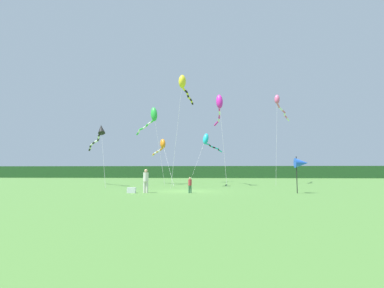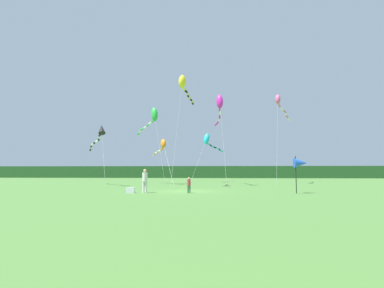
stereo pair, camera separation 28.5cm
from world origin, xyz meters
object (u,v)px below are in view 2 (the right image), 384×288
object	(u,v)px
kite_orange	(162,145)
kite_magenta	(220,105)
kite_green	(153,117)
cooler_box	(131,190)
person_child	(189,184)
person_adult	(145,180)
kite_yellow	(183,84)
kite_black	(99,134)
banner_flag_pole	(301,163)
kite_cyan	(208,140)
kite_rainbow	(280,104)

from	to	relation	value
kite_orange	kite_magenta	bearing A→B (deg)	-21.61
kite_green	cooler_box	bearing A→B (deg)	-84.16
person_child	kite_green	bearing A→B (deg)	112.37
person_adult	person_child	size ratio (longest dim) A/B	1.52
kite_green	kite_yellow	world-z (taller)	kite_yellow
kite_black	banner_flag_pole	bearing A→B (deg)	-26.63
kite_cyan	kite_orange	world-z (taller)	kite_cyan
person_adult	kite_yellow	xyz separation A→B (m)	(1.88, 8.06, 9.33)
kite_black	kite_green	bearing A→B (deg)	39.51
person_child	kite_green	world-z (taller)	kite_green
kite_magenta	person_adult	bearing A→B (deg)	-117.08
person_child	kite_cyan	size ratio (longest dim) A/B	0.14
kite_yellow	cooler_box	bearing A→B (deg)	-109.19
cooler_box	person_adult	bearing A→B (deg)	9.58
person_child	kite_rainbow	distance (m)	21.28
person_child	banner_flag_pole	distance (m)	7.98
kite_cyan	kite_yellow	size ratio (longest dim) A/B	0.70
person_adult	kite_green	size ratio (longest dim) A/B	0.18
person_child	kite_black	distance (m)	14.88
kite_yellow	kite_green	bearing A→B (deg)	127.84
cooler_box	kite_black	world-z (taller)	kite_black
person_adult	person_child	world-z (taller)	person_adult
banner_flag_pole	kite_green	distance (m)	19.74
kite_black	kite_orange	bearing A→B (deg)	33.67
banner_flag_pole	kite_cyan	bearing A→B (deg)	109.37
kite_rainbow	banner_flag_pole	bearing A→B (deg)	-97.99
kite_green	kite_magenta	size ratio (longest dim) A/B	0.94
kite_cyan	kite_rainbow	world-z (taller)	kite_rainbow
kite_rainbow	kite_cyan	bearing A→B (deg)	157.90
kite_orange	kite_green	bearing A→B (deg)	179.32
cooler_box	person_child	bearing A→B (deg)	3.44
kite_green	kite_rainbow	xyz separation A→B (m)	(15.63, 2.81, 1.85)
kite_green	kite_orange	xyz separation A→B (m)	(1.15, -0.01, -3.49)
banner_flag_pole	kite_magenta	bearing A→B (deg)	117.36
kite_magenta	banner_flag_pole	bearing A→B (deg)	-62.64
person_child	kite_orange	world-z (taller)	kite_orange
cooler_box	kite_rainbow	distance (m)	23.87
banner_flag_pole	kite_yellow	xyz separation A→B (m)	(-9.12, 7.75, 8.18)
kite_green	kite_black	world-z (taller)	kite_green
cooler_box	kite_rainbow	world-z (taller)	kite_rainbow
banner_flag_pole	kite_rainbow	size ratio (longest dim) A/B	0.24
kite_green	kite_magenta	distance (m)	8.40
person_adult	kite_yellow	bearing A→B (deg)	76.85
kite_green	kite_cyan	xyz separation A→B (m)	(6.43, 6.55, -2.24)
kite_cyan	kite_magenta	xyz separation A→B (m)	(1.50, -9.25, 2.90)
kite_cyan	kite_orange	size ratio (longest dim) A/B	1.00
banner_flag_pole	person_child	bearing A→B (deg)	-178.33
kite_green	kite_orange	bearing A→B (deg)	-0.68
kite_orange	person_child	bearing A→B (deg)	-71.92
kite_cyan	kite_magenta	world-z (taller)	kite_magenta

